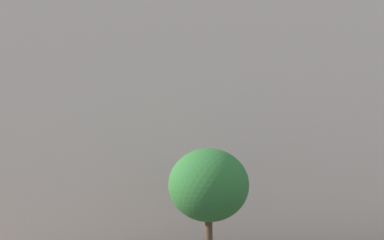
# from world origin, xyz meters

# --- Properties ---
(landmark_building) EXTENTS (25.47, 14.94, 33.27)m
(landmark_building) POSITION_xyz_m (0.89, 25.74, 9.74)
(landmark_building) COLOR beige
(landmark_building) RESTS_ON ground_plane
(tree_curb_far) EXTENTS (3.16, 3.16, 5.24)m
(tree_curb_far) POSITION_xyz_m (1.13, 12.92, 3.80)
(tree_curb_far) COLOR #4C3823
(tree_curb_far) RESTS_ON ground_plane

